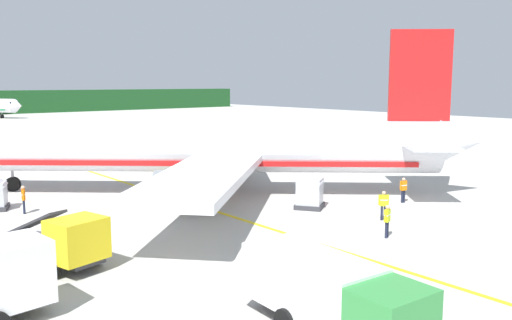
{
  "coord_description": "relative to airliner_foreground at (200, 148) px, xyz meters",
  "views": [
    {
      "loc": [
        -3.61,
        -14.81,
        8.16
      ],
      "look_at": [
        20.9,
        15.05,
        2.61
      ],
      "focal_mm": 37.9,
      "sensor_mm": 36.0,
      "label": 1
    }
  ],
  "objects": [
    {
      "name": "cargo_container_mid",
      "position": [
        2.74,
        -8.78,
        -2.39
      ],
      "size": [
        2.43,
        2.43,
        2.11
      ],
      "color": "#333338",
      "rests_on": "ground"
    },
    {
      "name": "crew_loader_left",
      "position": [
        1.04,
        -16.22,
        -2.34
      ],
      "size": [
        0.6,
        0.36,
        1.78
      ],
      "color": "#191E33",
      "rests_on": "ground"
    },
    {
      "name": "crew_supervisor",
      "position": [
        -12.21,
        1.54,
        -2.33
      ],
      "size": [
        0.34,
        0.61,
        1.79
      ],
      "color": "#191E33",
      "rests_on": "ground"
    },
    {
      "name": "airliner_foreground",
      "position": [
        0.0,
        0.0,
        0.0
      ],
      "size": [
        33.53,
        30.7,
        11.9
      ],
      "color": "silver",
      "rests_on": "ground"
    },
    {
      "name": "service_truck_catering",
      "position": [
        -13.87,
        -10.13,
        -2.2
      ],
      "size": [
        3.54,
        6.32,
        2.55
      ],
      "color": "yellow",
      "rests_on": "ground"
    },
    {
      "name": "crew_loader_right",
      "position": [
        3.89,
        -13.79,
        -2.33
      ],
      "size": [
        0.51,
        0.46,
        1.78
      ],
      "color": "#191E33",
      "rests_on": "ground"
    },
    {
      "name": "apron_guide_line",
      "position": [
        -2.56,
        -4.62,
        -3.39
      ],
      "size": [
        0.3,
        60.0,
        0.01
      ],
      "primitive_type": "cube",
      "color": "yellow",
      "rests_on": "ground"
    },
    {
      "name": "crew_marshaller",
      "position": [
        8.83,
        -11.68,
        -2.36
      ],
      "size": [
        0.62,
        0.32,
        1.75
      ],
      "color": "#191E33",
      "rests_on": "ground"
    },
    {
      "name": "service_truck_baggage",
      "position": [
        -9.61,
        -22.01,
        -1.94
      ],
      "size": [
        2.71,
        6.91,
        2.5
      ],
      "color": "#338C3F",
      "rests_on": "ground"
    }
  ]
}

